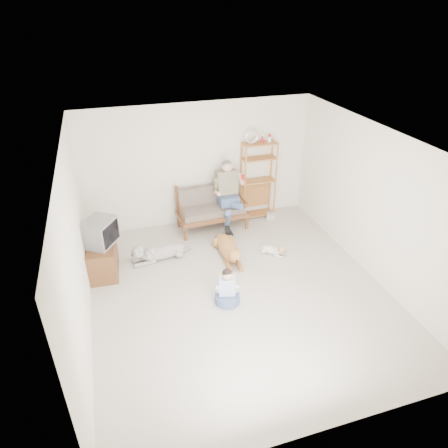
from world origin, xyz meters
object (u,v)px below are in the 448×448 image
object	(u,v)px
etagere	(258,180)
tv_stand	(103,259)
golden_retriever	(229,250)
loveseat	(211,207)

from	to	relation	value
etagere	tv_stand	size ratio (longest dim) A/B	2.23
tv_stand	golden_retriever	distance (m)	2.40
loveseat	golden_retriever	world-z (taller)	loveseat
tv_stand	etagere	bearing A→B (deg)	23.60
etagere	tv_stand	bearing A→B (deg)	-160.71
etagere	tv_stand	world-z (taller)	etagere
tv_stand	golden_retriever	bearing A→B (deg)	-1.26
loveseat	golden_retriever	distance (m)	1.32
etagere	loveseat	bearing A→B (deg)	-170.75
loveseat	golden_retriever	xyz separation A→B (m)	(-0.00, -1.29, -0.31)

